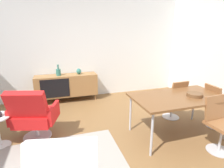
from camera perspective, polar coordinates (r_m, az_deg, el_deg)
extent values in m
plane|color=brown|center=(3.07, -5.71, -19.68)|extent=(8.32, 8.32, 0.00)
cube|color=silver|center=(5.09, -12.50, 11.24)|extent=(6.80, 0.12, 2.80)
cube|color=olive|center=(4.94, -14.22, -0.35)|extent=(1.60, 0.44, 0.56)
cube|color=black|center=(4.72, -17.65, -1.38)|extent=(0.70, 0.01, 0.48)
cylinder|color=olive|center=(4.91, -22.46, -5.63)|extent=(0.03, 0.03, 0.16)
cylinder|color=olive|center=(4.98, -5.27, -4.13)|extent=(0.03, 0.03, 0.16)
cylinder|color=olive|center=(5.23, -22.20, -4.32)|extent=(0.03, 0.03, 0.16)
cylinder|color=olive|center=(5.30, -6.08, -2.92)|extent=(0.03, 0.03, 0.16)
ellipsoid|color=#337266|center=(4.89, -10.54, 3.99)|extent=(0.13, 0.13, 0.15)
cylinder|color=#337266|center=(4.85, -16.70, 3.60)|extent=(0.12, 0.12, 0.17)
cylinder|color=#337266|center=(4.82, -16.84, 5.25)|extent=(0.04, 0.04, 0.12)
cube|color=brown|center=(3.29, 20.48, -3.91)|extent=(1.60, 0.90, 0.04)
cylinder|color=#B7B7BC|center=(2.77, 12.57, -15.52)|extent=(0.04, 0.04, 0.70)
cylinder|color=#B7B7BC|center=(3.38, 5.91, -9.17)|extent=(0.04, 0.04, 0.70)
cylinder|color=#B7B7BC|center=(4.14, 24.61, -5.80)|extent=(0.04, 0.04, 0.70)
cylinder|color=brown|center=(3.36, 24.85, -3.13)|extent=(0.26, 0.26, 0.06)
cube|color=brown|center=(4.04, 18.69, -4.19)|extent=(0.42, 0.42, 0.05)
cube|color=brown|center=(3.85, 20.66, -2.00)|extent=(0.38, 0.11, 0.38)
cylinder|color=#B7B7BC|center=(4.13, 18.40, -7.29)|extent=(0.04, 0.04, 0.42)
cylinder|color=#B7B7BC|center=(4.21, 18.16, -9.88)|extent=(0.36, 0.36, 0.01)
cube|color=brown|center=(3.22, 31.90, -11.07)|extent=(0.42, 0.42, 0.05)
cube|color=brown|center=(3.24, 29.97, -6.48)|extent=(0.38, 0.11, 0.38)
cylinder|color=#B7B7BC|center=(3.33, 31.29, -14.75)|extent=(0.04, 0.04, 0.42)
cylinder|color=#B7B7BC|center=(3.43, 30.77, -17.75)|extent=(0.36, 0.36, 0.01)
cube|color=brown|center=(4.02, 30.92, -5.81)|extent=(0.43, 0.43, 0.05)
cube|color=brown|center=(3.83, 29.43, -3.17)|extent=(0.12, 0.39, 0.38)
cylinder|color=#B7B7BC|center=(4.10, 30.45, -8.91)|extent=(0.04, 0.04, 0.42)
cylinder|color=#B7B7BC|center=(4.18, 30.05, -11.50)|extent=(0.36, 0.36, 0.01)
cube|color=red|center=(3.42, -23.23, -9.64)|extent=(0.73, 0.71, 0.20)
cube|color=red|center=(3.10, -25.45, -6.30)|extent=(0.65, 0.43, 0.51)
cube|color=red|center=(3.28, -17.97, -8.66)|extent=(0.20, 0.50, 0.28)
cube|color=red|center=(3.53, -28.40, -8.12)|extent=(0.20, 0.50, 0.28)
cylinder|color=#B7B7BC|center=(3.53, -22.80, -13.17)|extent=(0.06, 0.06, 0.28)
cylinder|color=#B7B7BC|center=(3.59, -22.57, -15.03)|extent=(0.48, 0.48, 0.02)
cone|color=white|center=(3.61, -31.99, -16.14)|extent=(0.32, 0.32, 0.02)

